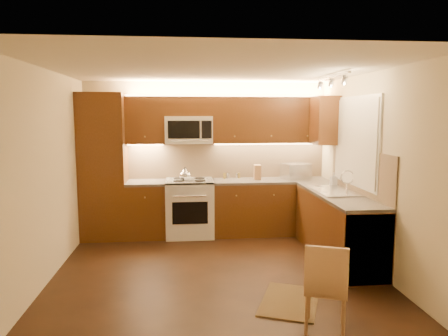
{
  "coord_description": "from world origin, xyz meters",
  "views": [
    {
      "loc": [
        -0.4,
        -5.01,
        1.97
      ],
      "look_at": [
        0.15,
        0.55,
        1.25
      ],
      "focal_mm": 33.53,
      "sensor_mm": 36.0,
      "label": 1
    }
  ],
  "objects": [
    {
      "name": "floor",
      "position": [
        0.0,
        0.0,
        0.0
      ],
      "size": [
        4.0,
        4.0,
        0.01
      ],
      "primitive_type": "cube",
      "color": "black",
      "rests_on": "ground"
    },
    {
      "name": "ceiling",
      "position": [
        0.0,
        0.0,
        2.5
      ],
      "size": [
        4.0,
        4.0,
        0.01
      ],
      "primitive_type": "cube",
      "color": "beige",
      "rests_on": "ground"
    },
    {
      "name": "wall_back",
      "position": [
        0.0,
        2.0,
        1.25
      ],
      "size": [
        4.0,
        0.01,
        2.5
      ],
      "primitive_type": "cube",
      "color": "beige",
      "rests_on": "ground"
    },
    {
      "name": "wall_front",
      "position": [
        0.0,
        -2.0,
        1.25
      ],
      "size": [
        4.0,
        0.01,
        2.5
      ],
      "primitive_type": "cube",
      "color": "beige",
      "rests_on": "ground"
    },
    {
      "name": "wall_left",
      "position": [
        -2.0,
        0.0,
        1.25
      ],
      "size": [
        0.01,
        4.0,
        2.5
      ],
      "primitive_type": "cube",
      "color": "beige",
      "rests_on": "ground"
    },
    {
      "name": "wall_right",
      "position": [
        2.0,
        0.0,
        1.25
      ],
      "size": [
        0.01,
        4.0,
        2.5
      ],
      "primitive_type": "cube",
      "color": "beige",
      "rests_on": "ground"
    },
    {
      "name": "pantry",
      "position": [
        -1.65,
        1.7,
        1.15
      ],
      "size": [
        0.7,
        0.6,
        2.3
      ],
      "primitive_type": "cube",
      "color": "#45260E",
      "rests_on": "floor"
    },
    {
      "name": "base_cab_back_left",
      "position": [
        -0.99,
        1.7,
        0.43
      ],
      "size": [
        0.62,
        0.6,
        0.86
      ],
      "primitive_type": "cube",
      "color": "#45260E",
      "rests_on": "floor"
    },
    {
      "name": "counter_back_left",
      "position": [
        -0.99,
        1.7,
        0.88
      ],
      "size": [
        0.62,
        0.6,
        0.04
      ],
      "primitive_type": "cube",
      "color": "#363431",
      "rests_on": "base_cab_back_left"
    },
    {
      "name": "base_cab_back_right",
      "position": [
        1.04,
        1.7,
        0.43
      ],
      "size": [
        1.92,
        0.6,
        0.86
      ],
      "primitive_type": "cube",
      "color": "#45260E",
      "rests_on": "floor"
    },
    {
      "name": "counter_back_right",
      "position": [
        1.04,
        1.7,
        0.88
      ],
      "size": [
        1.92,
        0.6,
        0.04
      ],
      "primitive_type": "cube",
      "color": "#363431",
      "rests_on": "base_cab_back_right"
    },
    {
      "name": "base_cab_right",
      "position": [
        1.7,
        0.4,
        0.43
      ],
      "size": [
        0.6,
        2.0,
        0.86
      ],
      "primitive_type": "cube",
      "color": "#45260E",
      "rests_on": "floor"
    },
    {
      "name": "counter_right",
      "position": [
        1.7,
        0.4,
        0.88
      ],
      "size": [
        0.6,
        2.0,
        0.04
      ],
      "primitive_type": "cube",
      "color": "#363431",
      "rests_on": "base_cab_right"
    },
    {
      "name": "dishwasher",
      "position": [
        1.7,
        -0.3,
        0.43
      ],
      "size": [
        0.58,
        0.6,
        0.84
      ],
      "primitive_type": "cube",
      "color": "silver",
      "rests_on": "floor"
    },
    {
      "name": "backsplash_back",
      "position": [
        0.35,
        1.99,
        1.2
      ],
      "size": [
        3.3,
        0.02,
        0.6
      ],
      "primitive_type": "cube",
      "color": "tan",
      "rests_on": "wall_back"
    },
    {
      "name": "backsplash_right",
      "position": [
        1.99,
        0.4,
        1.2
      ],
      "size": [
        0.02,
        2.0,
        0.6
      ],
      "primitive_type": "cube",
      "color": "tan",
      "rests_on": "wall_right"
    },
    {
      "name": "upper_cab_back_left",
      "position": [
        -0.99,
        1.82,
        1.88
      ],
      "size": [
        0.62,
        0.35,
        0.75
      ],
      "primitive_type": "cube",
      "color": "#45260E",
      "rests_on": "wall_back"
    },
    {
      "name": "upper_cab_back_right",
      "position": [
        1.04,
        1.82,
        1.88
      ],
      "size": [
        1.92,
        0.35,
        0.75
      ],
      "primitive_type": "cube",
      "color": "#45260E",
      "rests_on": "wall_back"
    },
    {
      "name": "upper_cab_bridge",
      "position": [
        -0.3,
        1.82,
        2.09
      ],
      "size": [
        0.76,
        0.35,
        0.31
      ],
      "primitive_type": "cube",
      "color": "#45260E",
      "rests_on": "wall_back"
    },
    {
      "name": "upper_cab_right_corner",
      "position": [
        1.82,
        1.4,
        1.88
      ],
      "size": [
        0.35,
        0.5,
        0.75
      ],
      "primitive_type": "cube",
      "color": "#45260E",
      "rests_on": "wall_right"
    },
    {
      "name": "stove",
      "position": [
        -0.3,
        1.68,
        0.46
      ],
      "size": [
        0.76,
        0.65,
        0.92
      ],
      "primitive_type": null,
      "color": "silver",
      "rests_on": "floor"
    },
    {
      "name": "microwave",
      "position": [
        -0.3,
        1.81,
        1.72
      ],
      "size": [
        0.76,
        0.38,
        0.44
      ],
      "primitive_type": null,
      "color": "silver",
      "rests_on": "wall_back"
    },
    {
      "name": "window_frame",
      "position": [
        1.99,
        0.55,
        1.6
      ],
      "size": [
        0.03,
        1.44,
        1.24
      ],
      "primitive_type": "cube",
      "color": "silver",
      "rests_on": "wall_right"
    },
    {
      "name": "window_blinds",
      "position": [
        1.97,
        0.55,
        1.6
      ],
      "size": [
        0.02,
        1.36,
        1.16
      ],
      "primitive_type": "cube",
      "color": "silver",
      "rests_on": "wall_right"
    },
    {
      "name": "sink",
      "position": [
        1.7,
        0.55,
        0.98
      ],
      "size": [
        0.52,
        0.86,
        0.15
      ],
      "primitive_type": null,
      "color": "silver",
      "rests_on": "counter_right"
    },
    {
      "name": "faucet",
      "position": [
        1.88,
        0.55,
        1.05
      ],
      "size": [
        0.2,
        0.04,
        0.3
      ],
      "primitive_type": null,
      "color": "silver",
      "rests_on": "counter_right"
    },
    {
      "name": "track_light_bar",
      "position": [
        1.55,
        0.4,
        2.46
      ],
      "size": [
        0.04,
        1.2,
        0.03
      ],
      "primitive_type": "cube",
      "color": "silver",
      "rests_on": "ceiling"
    },
    {
      "name": "kettle",
      "position": [
        -0.37,
        1.6,
        1.03
      ],
      "size": [
        0.23,
        0.23,
        0.22
      ],
      "primitive_type": null,
      "rotation": [
        0.0,
        0.0,
        -0.23
      ],
      "color": "silver",
      "rests_on": "stove"
    },
    {
      "name": "toaster_oven",
      "position": [
        1.47,
        1.74,
        1.03
      ],
      "size": [
        0.5,
        0.42,
        0.26
      ],
      "primitive_type": "cube",
      "rotation": [
        0.0,
        0.0,
        0.25
      ],
      "color": "silver",
      "rests_on": "counter_back_right"
    },
    {
      "name": "knife_block",
      "position": [
        0.83,
        1.76,
        1.02
      ],
      "size": [
        0.12,
        0.18,
        0.24
      ],
      "primitive_type": "cube",
      "rotation": [
        0.0,
        0.0,
        -0.06
      ],
      "color": "olive",
      "rests_on": "counter_back_right"
    },
    {
      "name": "spice_jar_a",
      "position": [
        0.35,
        1.85,
        0.95
      ],
      "size": [
        0.05,
        0.05,
        0.1
      ],
      "primitive_type": "cylinder",
      "rotation": [
        0.0,
        0.0,
        -0.1
      ],
      "color": "silver",
      "rests_on": "counter_back_right"
    },
    {
      "name": "spice_jar_b",
      "position": [
        0.54,
        1.91,
        0.95
      ],
      "size": [
        0.05,
        0.05,
        0.09
      ],
      "primitive_type": "cylinder",
      "rotation": [
        0.0,
        0.0,
        -0.28
      ],
      "color": "brown",
      "rests_on": "counter_back_right"
    },
    {
      "name": "spice_jar_c",
      "position": [
        0.5,
        1.9,
        0.94
      ],
      "size": [
        0.06,
        0.06,
        0.09
      ],
      "primitive_type": "cylinder",
      "rotation": [
        0.0,
        0.0,
        0.26
      ],
      "color": "silver",
      "rests_on": "counter_back_right"
    },
    {
      "name": "spice_jar_d",
      "position": [
        0.29,
        1.88,
        0.95
      ],
      "size": [
        0.05,
        0.05,
        0.1
      ],
      "primitive_type": "cylinder",
      "rotation": [
        0.0,
        0.0,
        0.29
      ],
      "color": "olive",
      "rests_on": "counter_back_right"
    },
    {
      "name": "soap_bottle",
      "position": [
        1.87,
        1.04,
        1.0
      ],
      "size": [
        0.1,
        0.1,
        0.2
      ],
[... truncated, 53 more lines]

